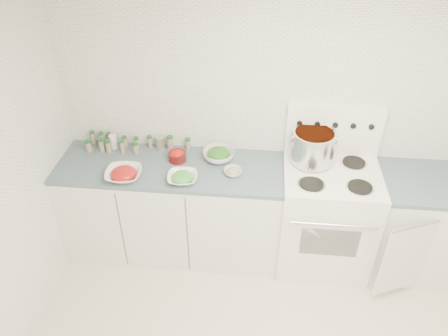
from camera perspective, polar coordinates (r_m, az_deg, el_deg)
room_walls at (r=2.16m, az=6.94°, el=-5.19°), size 3.54×3.04×2.52m
counter_left at (r=3.85m, az=-6.62°, el=-5.20°), size 1.85×0.62×0.90m
stove at (r=3.79m, az=13.12°, el=-5.91°), size 0.76×0.70×1.36m
counter_right at (r=4.03m, az=24.74°, el=-6.79°), size 0.89×0.79×0.90m
stock_pot at (r=3.52m, az=11.55°, el=2.89°), size 0.36×0.34×0.26m
bowl_tomato at (r=3.48m, az=-12.99°, el=-0.75°), size 0.30×0.30×0.09m
bowl_snowpea at (r=3.38m, az=-5.47°, el=-1.25°), size 0.25×0.25×0.08m
bowl_broccoli at (r=3.60m, az=-0.70°, el=1.78°), size 0.34×0.34×0.10m
bowl_zucchini at (r=3.44m, az=1.18°, el=-0.46°), size 0.15×0.15×0.06m
bowl_pepper at (r=3.61m, az=-6.12°, el=1.62°), size 0.15×0.15×0.09m
salt_canister at (r=3.85m, az=-14.28°, el=3.35°), size 0.08×0.08×0.12m
tin_can at (r=3.78m, az=-8.31°, el=3.31°), size 0.10×0.10×0.11m
spice_cluster at (r=3.82m, az=-13.01°, el=3.21°), size 0.88×0.16×0.14m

